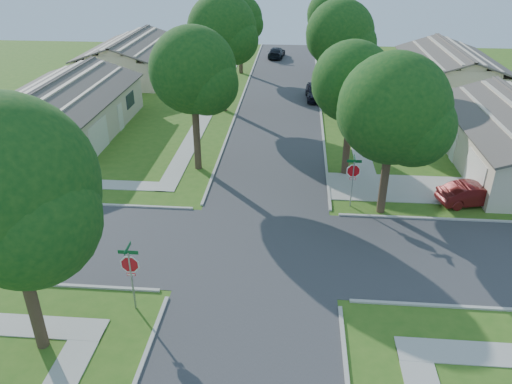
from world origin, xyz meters
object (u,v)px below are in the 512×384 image
object	(u,v)px
tree_w_far	(241,20)
house_nw_near	(65,112)
tree_w_mid	(223,32)
house_nw_far	(133,61)
tree_e_near	(353,86)
stop_sign_sw	(130,267)
tree_e_far	(332,17)
tree_ne_corner	(394,114)
tree_e_mid	(340,37)
tree_sw_corner	(6,195)
stop_sign_ne	(353,173)
car_curb_east	(316,91)
car_driveway	(473,194)
tree_w_near	(194,74)
house_ne_far	(449,75)
car_curb_west	(277,52)

from	to	relation	value
tree_w_far	house_nw_near	xyz separation A→B (m)	(-11.34, -19.01, -3.99)
tree_w_mid	house_nw_far	xyz separation A→B (m)	(-11.35, 10.99, -4.97)
tree_w_mid	tree_e_near	bearing A→B (deg)	-51.95
stop_sign_sw	tree_w_mid	distance (m)	26.09
tree_e_far	house_nw_far	world-z (taller)	tree_e_far
tree_ne_corner	house_nw_near	xyz separation A→B (m)	(-22.35, 10.79, -4.08)
tree_w_mid	tree_e_mid	bearing A→B (deg)	-0.00
tree_w_mid	tree_sw_corner	xyz separation A→B (m)	(-2.80, -28.00, -0.23)
stop_sign_ne	tree_e_mid	world-z (taller)	tree_e_mid
tree_w_mid	house_nw_far	size ratio (longest dim) A/B	0.70
house_nw_far	car_curb_east	distance (m)	20.49
tree_e_near	house_nw_near	distance (m)	21.98
tree_e_near	car_driveway	xyz separation A→B (m)	(6.75, -3.51, -5.00)
stop_sign_sw	tree_e_near	size ratio (longest dim) A/B	0.36
tree_e_far	tree_sw_corner	bearing A→B (deg)	-106.56
tree_e_mid	tree_sw_corner	size ratio (longest dim) A/B	0.96
car_driveway	car_curb_east	bearing A→B (deg)	9.58
tree_w_near	house_nw_near	world-z (taller)	tree_w_near
stop_sign_sw	house_nw_near	size ratio (longest dim) A/B	0.22
house_nw_far	car_driveway	distance (m)	38.19
tree_e_near	house_nw_far	bearing A→B (deg)	132.06
stop_sign_ne	tree_w_mid	size ratio (longest dim) A/B	0.31
tree_w_near	car_driveway	distance (m)	17.40
house_ne_far	house_nw_near	distance (m)	34.91
tree_w_far	tree_w_near	bearing A→B (deg)	-89.99
tree_e_near	car_curb_east	size ratio (longest dim) A/B	1.93
tree_e_far	car_driveway	size ratio (longest dim) A/B	2.25
tree_w_near	car_driveway	bearing A→B (deg)	-12.25
house_nw_far	car_curb_west	xyz separation A→B (m)	(14.79, 9.95, -0.90)
stop_sign_sw	tree_w_mid	bearing A→B (deg)	89.87
tree_ne_corner	car_curb_west	world-z (taller)	tree_ne_corner
stop_sign_ne	house_nw_near	world-z (taller)	house_nw_near
tree_e_mid	tree_w_far	distance (m)	16.06
tree_e_near	car_driveway	bearing A→B (deg)	-27.45
house_nw_far	car_curb_west	distance (m)	17.85
house_nw_far	car_curb_east	xyz separation A→B (m)	(19.19, -7.12, -0.79)
tree_w_far	car_driveway	size ratio (longest dim) A/B	2.07
house_nw_near	house_nw_far	xyz separation A→B (m)	(0.00, 17.00, 0.00)
tree_e_far	car_driveway	xyz separation A→B (m)	(6.75, -28.51, -5.34)
tree_w_mid	car_curb_west	distance (m)	22.02
tree_w_far	tree_ne_corner	distance (m)	31.77
stop_sign_sw	car_driveway	bearing A→B (deg)	32.20
house_ne_far	house_nw_far	xyz separation A→B (m)	(-31.98, 3.00, 0.00)
tree_sw_corner	house_ne_far	xyz separation A→B (m)	(23.43, 35.99, -4.75)
tree_w_near	tree_w_far	distance (m)	25.01
house_nw_near	car_driveway	distance (m)	29.10
tree_e_far	tree_w_mid	distance (m)	16.05
tree_w_mid	tree_w_far	bearing A→B (deg)	90.05
stop_sign_ne	car_curb_west	distance (m)	37.74
tree_e_far	tree_w_far	bearing A→B (deg)	-180.00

